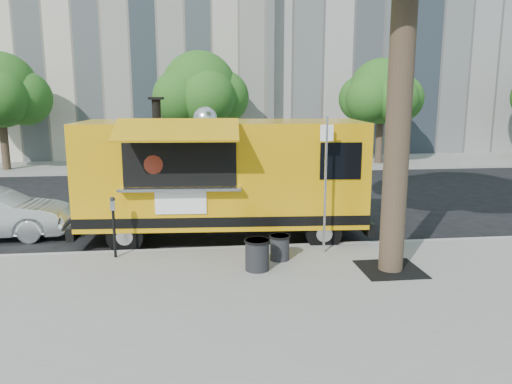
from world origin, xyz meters
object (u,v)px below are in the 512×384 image
Objects in this scene: parking_meter at (114,220)px; far_tree_c at (381,92)px; trash_bin_left at (257,254)px; sign_post at (326,177)px; food_truck at (222,175)px; trash_bin_right at (280,247)px; far_tree_b at (199,89)px.

far_tree_c is at bearing 51.34° from parking_meter.
far_tree_c is at bearing 61.59° from trash_bin_left.
sign_post is 2.77m from food_truck.
sign_post is 4.80× the size of trash_bin_left.
far_tree_c is 9.77× the size of trash_bin_right.
sign_post is at bearing -79.85° from far_tree_b.
far_tree_b is at bearing 100.15° from sign_post.
far_tree_b is at bearing 93.56° from trash_bin_left.
far_tree_b reaches higher than sign_post.
sign_post is 4.64m from parking_meter.
parking_meter is at bearing -143.86° from food_truck.
far_tree_b is 15.09m from trash_bin_right.
far_tree_b is 9.01m from far_tree_c.
far_tree_b reaches higher than trash_bin_left.
food_truck reaches higher than sign_post.
far_tree_c is 16.50m from trash_bin_right.
far_tree_c reaches higher than parking_meter.
trash_bin_left is (-1.61, -0.94, -1.37)m from sign_post.
trash_bin_left is (0.56, -2.66, -1.17)m from food_truck.
trash_bin_left is at bearing -74.57° from food_truck.
parking_meter is at bearing -128.66° from far_tree_c.
food_truck is at bearing 32.51° from parking_meter.
sign_post is (-6.45, -13.95, -1.87)m from far_tree_c.
sign_post reaches higher than trash_bin_left.
sign_post is (2.55, -14.25, -1.98)m from far_tree_b.
trash_bin_right is (1.49, -14.63, -3.40)m from far_tree_b.
sign_post is at bearing -34.88° from food_truck.
food_truck is (2.39, 1.52, 0.67)m from parking_meter.
sign_post is 2.31m from trash_bin_left.
trash_bin_right is at bearing -160.38° from sign_post.
trash_bin_right is (-7.51, -14.33, -3.28)m from far_tree_c.
trash_bin_right is at bearing 45.85° from trash_bin_left.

